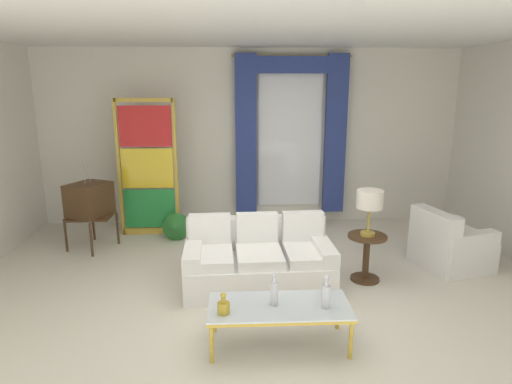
{
  "coord_description": "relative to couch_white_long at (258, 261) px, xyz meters",
  "views": [
    {
      "loc": [
        -0.26,
        -4.58,
        2.4
      ],
      "look_at": [
        0.0,
        0.9,
        1.05
      ],
      "focal_mm": 30.69,
      "sensor_mm": 36.0,
      "label": 1
    }
  ],
  "objects": [
    {
      "name": "ground_plane",
      "position": [
        -0.0,
        -0.4,
        -0.3
      ],
      "size": [
        16.0,
        16.0,
        0.0
      ],
      "primitive_type": "plane",
      "color": "silver"
    },
    {
      "name": "ceiling_slab",
      "position": [
        -0.0,
        0.4,
        2.72
      ],
      "size": [
        8.0,
        7.6,
        0.04
      ],
      "primitive_type": "cube",
      "color": "white"
    },
    {
      "name": "table_lamp_brass",
      "position": [
        1.36,
        0.05,
        0.72
      ],
      "size": [
        0.32,
        0.32,
        0.57
      ],
      "color": "#B29338",
      "rests_on": "round_side_table"
    },
    {
      "name": "stained_glass_divider",
      "position": [
        -1.66,
        1.96,
        0.75
      ],
      "size": [
        0.95,
        0.05,
        2.2
      ],
      "color": "gold",
      "rests_on": "ground"
    },
    {
      "name": "coffee_table",
      "position": [
        0.13,
        -1.3,
        0.07
      ],
      "size": [
        1.32,
        0.58,
        0.41
      ],
      "color": "silver",
      "rests_on": "ground"
    },
    {
      "name": "peacock_figurine",
      "position": [
        -1.22,
        1.57,
        -0.08
      ],
      "size": [
        0.44,
        0.6,
        0.5
      ],
      "color": "beige",
      "rests_on": "ground"
    },
    {
      "name": "curtained_window",
      "position": [
        0.69,
        2.49,
        1.44
      ],
      "size": [
        2.0,
        0.17,
        2.7
      ],
      "color": "white",
      "rests_on": "ground"
    },
    {
      "name": "armchair_white",
      "position": [
        2.58,
        0.41,
        -0.02
      ],
      "size": [
        0.99,
        0.98,
        0.8
      ],
      "color": "white",
      "rests_on": "ground"
    },
    {
      "name": "bottle_crystal_tall",
      "position": [
        0.55,
        -1.36,
        0.23
      ],
      "size": [
        0.08,
        0.08,
        0.32
      ],
      "color": "silver",
      "rests_on": "coffee_table"
    },
    {
      "name": "round_side_table",
      "position": [
        1.36,
        0.05,
        0.05
      ],
      "size": [
        0.48,
        0.48,
        0.59
      ],
      "color": "#472D19",
      "rests_on": "ground"
    },
    {
      "name": "couch_white_long",
      "position": [
        0.0,
        0.0,
        0.0
      ],
      "size": [
        1.79,
        0.99,
        0.86
      ],
      "color": "white",
      "rests_on": "ground"
    },
    {
      "name": "wall_rear",
      "position": [
        -0.0,
        2.66,
        1.2
      ],
      "size": [
        8.0,
        0.12,
        3.0
      ],
      "primitive_type": "cube",
      "color": "white",
      "rests_on": "ground"
    },
    {
      "name": "bottle_amber_squat",
      "position": [
        -0.38,
        -1.43,
        0.17
      ],
      "size": [
        0.11,
        0.11,
        0.2
      ],
      "color": "gold",
      "rests_on": "coffee_table"
    },
    {
      "name": "bottle_blue_decanter",
      "position": [
        0.08,
        -1.3,
        0.24
      ],
      "size": [
        0.07,
        0.07,
        0.32
      ],
      "color": "silver",
      "rests_on": "coffee_table"
    },
    {
      "name": "vintage_tv",
      "position": [
        -2.42,
        1.36,
        0.42
      ],
      "size": [
        0.71,
        0.75,
        1.35
      ],
      "color": "#472D19",
      "rests_on": "ground"
    }
  ]
}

